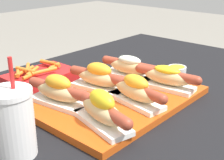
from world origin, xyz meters
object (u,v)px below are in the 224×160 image
at_px(hot_dog_2, 167,77).
at_px(hot_dog_3, 58,91).
at_px(hot_dog_0, 102,110).
at_px(hot_dog_1, 136,91).
at_px(sauce_bowl, 178,69).
at_px(hot_dog_4, 99,77).
at_px(fries_basket, 40,77).
at_px(drink_cup, 12,123).
at_px(serving_tray, 118,99).
at_px(hot_dog_5, 129,67).

relative_size(hot_dog_2, hot_dog_3, 1.00).
relative_size(hot_dog_0, hot_dog_1, 0.99).
bearing_deg(hot_dog_0, sauce_bowl, 9.71).
relative_size(hot_dog_4, sauce_bowl, 3.22).
height_order(sauce_bowl, fries_basket, fries_basket).
distance_m(hot_dog_2, hot_dog_4, 0.19).
distance_m(hot_dog_0, hot_dog_1, 0.14).
distance_m(sauce_bowl, drink_cup, 0.63).
xyz_separation_m(serving_tray, hot_dog_4, (0.00, 0.07, 0.04)).
bearing_deg(serving_tray, hot_dog_0, -151.41).
distance_m(hot_dog_2, drink_cup, 0.45).
bearing_deg(sauce_bowl, hot_dog_1, -168.57).
height_order(sauce_bowl, drink_cup, drink_cup).
distance_m(hot_dog_3, drink_cup, 0.20).
distance_m(hot_dog_5, sauce_bowl, 0.19).
distance_m(hot_dog_2, sauce_bowl, 0.19).
relative_size(serving_tray, hot_dog_2, 2.21).
relative_size(serving_tray, hot_dog_3, 2.21).
xyz_separation_m(hot_dog_0, hot_dog_1, (0.14, 0.01, -0.00)).
bearing_deg(hot_dog_5, hot_dog_4, 179.35).
xyz_separation_m(hot_dog_3, sauce_bowl, (0.45, -0.08, -0.04)).
height_order(hot_dog_4, hot_dog_5, hot_dog_4).
bearing_deg(fries_basket, drink_cup, -133.23).
height_order(hot_dog_2, hot_dog_4, hot_dog_4).
bearing_deg(hot_dog_2, hot_dog_0, -177.81).
distance_m(hot_dog_3, hot_dog_5, 0.27).
distance_m(serving_tray, hot_dog_3, 0.16).
xyz_separation_m(hot_dog_3, hot_dog_4, (0.14, -0.01, -0.00)).
xyz_separation_m(serving_tray, hot_dog_3, (-0.14, 0.08, 0.04)).
bearing_deg(hot_dog_3, hot_dog_5, -2.01).
height_order(hot_dog_1, drink_cup, drink_cup).
distance_m(hot_dog_4, fries_basket, 0.21).
height_order(hot_dog_4, fries_basket, hot_dog_4).
bearing_deg(hot_dog_5, hot_dog_0, -152.31).
bearing_deg(drink_cup, hot_dog_3, 25.69).
bearing_deg(hot_dog_3, sauce_bowl, -9.63).
bearing_deg(hot_dog_4, hot_dog_1, -92.50).
height_order(hot_dog_5, fries_basket, hot_dog_5).
xyz_separation_m(hot_dog_0, hot_dog_2, (0.28, 0.01, -0.00)).
bearing_deg(fries_basket, hot_dog_0, -104.21).
distance_m(hot_dog_0, hot_dog_5, 0.31).
height_order(hot_dog_3, drink_cup, drink_cup).
height_order(hot_dog_2, hot_dog_3, hot_dog_3).
xyz_separation_m(hot_dog_1, fries_basket, (-0.05, 0.33, -0.03)).
relative_size(hot_dog_4, hot_dog_5, 0.99).
height_order(hot_dog_0, fries_basket, hot_dog_0).
bearing_deg(hot_dog_2, serving_tray, 153.36).
relative_size(hot_dog_4, fries_basket, 0.97).
distance_m(hot_dog_1, hot_dog_2, 0.14).
bearing_deg(hot_dog_1, hot_dog_5, 43.46).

